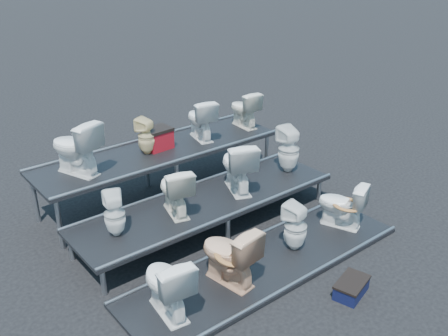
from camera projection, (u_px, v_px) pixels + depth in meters
ground at (208, 227)px, 7.68m from camera, size 80.00×80.00×0.00m
tier_front at (266, 264)px, 6.75m from camera, size 4.20×1.20×0.06m
tier_mid at (208, 214)px, 7.59m from camera, size 4.20×1.20×0.46m
tier_back at (161, 173)px, 8.42m from camera, size 4.20×1.20×0.86m
toilet_0 at (167, 284)px, 5.68m from camera, size 0.54×0.82×0.79m
toilet_1 at (229, 254)px, 6.20m from camera, size 0.56×0.85×0.81m
toilet_2 at (296, 227)px, 6.90m from camera, size 0.37×0.37×0.70m
toilet_3 at (342, 204)px, 7.46m from camera, size 0.63×0.80×0.72m
toilet_4 at (115, 214)px, 6.50m from camera, size 0.36×0.36×0.62m
toilet_5 at (175, 190)px, 7.01m from camera, size 0.58×0.79×0.72m
toilet_6 at (237, 165)px, 7.65m from camera, size 0.74×0.93×0.83m
toilet_7 at (289, 149)px, 8.29m from camera, size 0.40×0.41×0.78m
toilet_8 at (75, 147)px, 7.26m from camera, size 0.71×0.92×0.83m
toilet_9 at (146, 136)px, 7.98m from camera, size 0.36×0.36×0.60m
toilet_10 at (200, 119)px, 8.57m from camera, size 0.55×0.77×0.72m
toilet_11 at (244, 109)px, 9.14m from camera, size 0.43×0.69×0.67m
red_crate at (158, 140)px, 8.24m from camera, size 0.45×0.37×0.31m
step_stool at (351, 289)px, 6.19m from camera, size 0.54×0.40×0.17m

